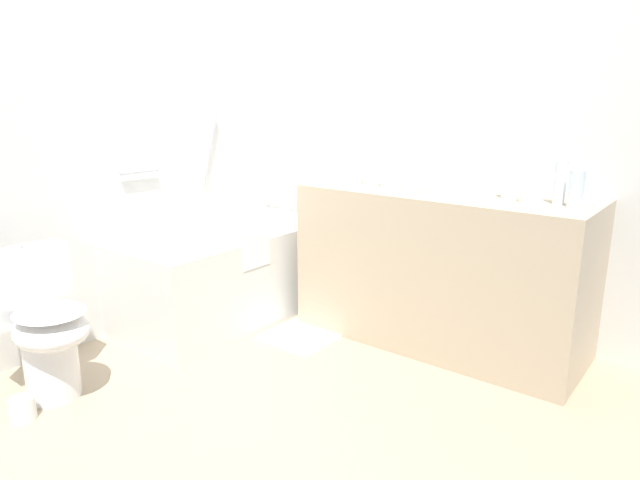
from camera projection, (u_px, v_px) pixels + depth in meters
name	position (u px, v px, depth m)	size (l,w,h in m)	color
ground_plane	(259.00, 409.00, 2.56)	(3.99, 3.99, 0.00)	tan
wall_back_tiled	(74.00, 126.00, 3.05)	(3.39, 0.10, 2.45)	silver
wall_right_mirror	(429.00, 122.00, 3.44)	(0.10, 2.98, 2.45)	silver
bathtub	(229.00, 270.00, 3.60)	(1.41, 0.70, 1.28)	silver
toilet	(43.00, 325.00, 2.62)	(0.40, 0.47, 0.71)	white
vanity_counter	(440.00, 268.00, 3.18)	(0.62, 1.59, 0.88)	tan
sink_basin	(447.00, 187.00, 3.01)	(0.28, 0.28, 0.07)	white
sink_faucet	(461.00, 183.00, 3.14)	(0.12, 0.15, 0.07)	#A2A2A7
water_bottle_0	(369.00, 166.00, 3.27)	(0.06, 0.06, 0.23)	silver
water_bottle_1	(560.00, 182.00, 2.69)	(0.06, 0.06, 0.23)	silver
water_bottle_2	(387.00, 168.00, 3.18)	(0.07, 0.07, 0.24)	silver
water_bottle_3	(576.00, 188.00, 2.62)	(0.07, 0.07, 0.20)	silver
water_bottle_4	(508.00, 181.00, 2.84)	(0.07, 0.07, 0.19)	silver
drinking_glass_0	(527.00, 192.00, 2.75)	(0.07, 0.07, 0.10)	white
drinking_glass_1	(341.00, 174.00, 3.46)	(0.07, 0.07, 0.08)	white
drinking_glass_2	(408.00, 179.00, 3.19)	(0.07, 0.07, 0.10)	white
drinking_glass_3	(356.00, 176.00, 3.34)	(0.06, 0.06, 0.10)	white
bath_mat	(311.00, 331.00, 3.40)	(0.57, 0.40, 0.01)	white
toilet_paper_roll	(22.00, 409.00, 2.47)	(0.11, 0.11, 0.10)	white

